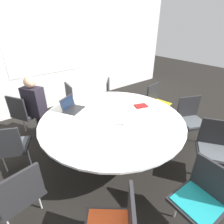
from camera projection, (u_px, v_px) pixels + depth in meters
name	position (u px, v px, depth m)	size (l,w,h in m)	color
ground_plane	(112.00, 155.00, 3.02)	(16.00, 16.00, 0.00)	black
wall_back	(46.00, 54.00, 4.12)	(8.00, 0.07, 2.70)	silver
conference_table	(112.00, 122.00, 2.70)	(2.16, 2.16, 0.75)	#333333
chair_0	(24.00, 112.00, 3.31)	(0.58, 0.59, 0.87)	#262628
chair_1	(10.00, 145.00, 2.43)	(0.58, 0.57, 0.87)	#262628
chair_2	(19.00, 193.00, 1.77)	(0.50, 0.49, 0.87)	#262628
chair_4	(202.00, 196.00, 1.74)	(0.44, 0.46, 0.87)	#262628
chair_5	(214.00, 146.00, 2.42)	(0.59, 0.60, 0.87)	#262628
chair_6	(191.00, 117.00, 3.13)	(0.58, 0.57, 0.87)	#262628
chair_7	(157.00, 101.00, 3.75)	(0.49, 0.48, 0.87)	#262628
chair_8	(114.00, 94.00, 4.07)	(0.61, 0.61, 0.87)	#262628
chair_9	(76.00, 99.00, 3.86)	(0.48, 0.49, 0.87)	#262628
person_0	(35.00, 103.00, 3.20)	(0.37, 0.42, 1.22)	#231E28
laptop	(71.00, 107.00, 2.88)	(0.42, 0.39, 0.21)	#232326
spiral_notebook	(141.00, 106.00, 3.00)	(0.25, 0.21, 0.02)	maroon
coffee_cup	(125.00, 123.00, 2.45)	(0.08, 0.08, 0.09)	white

